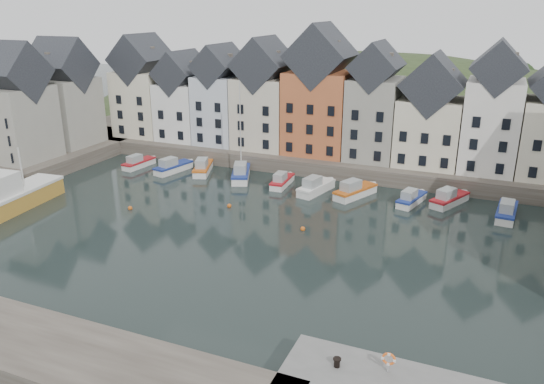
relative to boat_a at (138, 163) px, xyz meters
The scene contains 19 objects.
ground 28.84m from the boat_a, 36.44° to the right, with size 260.00×260.00×0.00m, color black.
far_quay 26.53m from the boat_a, 29.03° to the left, with size 90.00×16.00×2.00m, color #443D34.
hillside 48.94m from the boat_a, 59.15° to the left, with size 153.60×70.40×64.00m.
far_terrace 29.73m from the boat_a, 22.38° to the left, with size 72.37×8.16×17.78m.
left_terrace 15.66m from the boat_a, 164.19° to the right, with size 7.65×17.00×15.69m.
mooring_buoys 22.54m from the boat_a, 31.56° to the right, with size 20.50×5.50×0.50m.
boat_a is the anchor object (origin of this frame).
boat_b 5.76m from the boat_a, ahead, with size 3.13×6.31×2.32m.
boat_c 9.91m from the boat_a, ahead, with size 3.96×6.50×2.39m.
boat_d 15.91m from the boat_a, ahead, with size 4.54×7.11×13.03m.
boat_e 21.93m from the boat_a, ahead, with size 1.97×5.50×2.08m.
boat_f 26.72m from the boat_a, ahead, with size 3.33×6.50×2.39m.
boat_g 31.51m from the boat_a, ahead, with size 4.33×6.60×2.44m.
boat_h 38.18m from the boat_a, ahead, with size 2.92×5.66×2.08m.
boat_i 42.27m from the boat_a, ahead, with size 4.15×6.19×2.29m.
boat_j 48.39m from the boat_a, ahead, with size 2.36×6.22×2.34m.
large_vessel 20.27m from the boat_a, 98.19° to the right, with size 4.89×13.78×7.03m.
mooring_bollard 52.12m from the boat_a, 41.22° to the right, with size 0.48×0.48×0.56m.
life_ring_post 53.88m from the boat_a, 38.71° to the right, with size 0.80×0.17×1.30m.
Camera 1 is at (22.44, -42.25, 21.75)m, focal length 35.00 mm.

